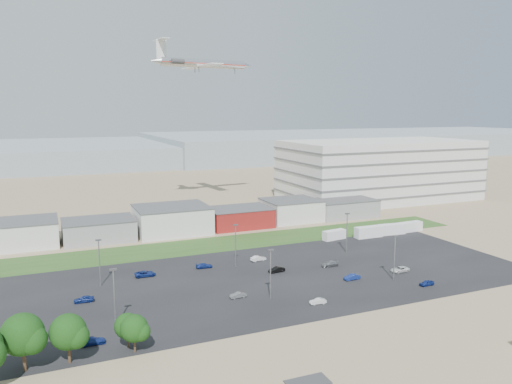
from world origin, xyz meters
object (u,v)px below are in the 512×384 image
parked_car_2 (427,283)px  parked_car_10 (92,341)px  parked_car_9 (145,274)px  parked_car_4 (238,295)px  parked_car_6 (204,266)px  parked_car_11 (258,258)px  parked_car_12 (330,264)px  parked_car_13 (318,301)px  parked_car_7 (277,270)px  parked_car_5 (84,299)px  parked_car_0 (400,269)px  box_trailer_a (334,235)px  parked_car_1 (352,277)px  airliner (204,63)px

parked_car_2 → parked_car_10: size_ratio=0.81×
parked_car_9 → parked_car_4: bearing=-142.8°
parked_car_6 → parked_car_11: size_ratio=1.01×
parked_car_6 → parked_car_12: 30.50m
parked_car_13 → parked_car_7: bearing=-176.2°
parked_car_7 → parked_car_5: bearing=-93.7°
parked_car_6 → parked_car_9: (-14.25, -0.67, 0.07)m
parked_car_12 → parked_car_13: size_ratio=1.31×
parked_car_2 → parked_car_7: size_ratio=0.87×
parked_car_9 → parked_car_0: bearing=-108.6°
box_trailer_a → parked_car_6: (-43.27, -10.85, -0.80)m
parked_car_12 → parked_car_13: 24.62m
parked_car_1 → parked_car_0: bearing=89.0°
parked_car_1 → parked_car_12: (0.57, 10.35, 0.00)m
parked_car_9 → parked_car_10: parked_car_9 is taller
box_trailer_a → parked_car_7: size_ratio=1.86×
parked_car_2 → parked_car_10: bearing=-91.3°
airliner → parked_car_10: bearing=-123.0°
airliner → parked_car_4: 116.22m
airliner → parked_car_6: (-25.19, -78.19, -54.86)m
box_trailer_a → parked_car_4: box_trailer_a is taller
parked_car_4 → parked_car_1: bearing=88.8°
airliner → parked_car_10: 133.53m
parked_car_1 → parked_car_12: 10.37m
parked_car_2 → parked_car_7: bearing=-130.3°
parked_car_1 → parked_car_4: parked_car_1 is taller
parked_car_12 → parked_car_7: bearing=-93.2°
parked_car_7 → parked_car_11: (-0.37, 10.01, 0.00)m
airliner → parked_car_4: bearing=-110.8°
parked_car_6 → parked_car_12: parked_car_12 is taller
parked_car_4 → parked_car_6: 21.26m
parked_car_10 → parked_car_11: bearing=-52.8°
parked_car_0 → parked_car_11: bearing=-127.8°
parked_car_1 → parked_car_7: size_ratio=0.97×
airliner → parked_car_5: bearing=-127.7°
parked_car_11 → parked_car_2: bearing=-145.2°
box_trailer_a → parked_car_4: 53.45m
parked_car_1 → parked_car_10: size_ratio=0.90×
parked_car_2 → parked_car_4: size_ratio=0.99×
parked_car_5 → parked_car_6: bearing=115.4°
parked_car_0 → parked_car_13: parked_car_0 is taller
parked_car_2 → parked_car_6: bearing=-128.6°
parked_car_9 → parked_car_13: bearing=-135.3°
airliner → parked_car_6: airliner is taller
box_trailer_a → parked_car_2: box_trailer_a is taller
parked_car_0 → parked_car_1: size_ratio=1.20×
parked_car_1 → parked_car_13: 17.00m
parked_car_2 → parked_car_6: parked_car_2 is taller
airliner → parked_car_2: airliner is taller
airliner → parked_car_1: 113.51m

